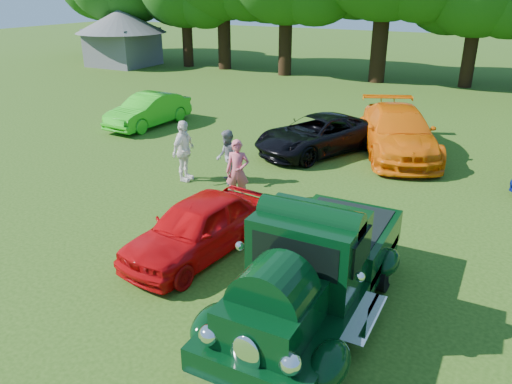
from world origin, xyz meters
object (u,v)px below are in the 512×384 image
at_px(hero_pickup, 313,271).
at_px(gazebo, 121,31).
at_px(spectator_pink, 238,171).
at_px(back_car_lime, 148,110).
at_px(back_car_orange, 398,132).
at_px(spectator_white, 184,151).
at_px(back_car_black, 318,135).
at_px(red_convertible, 197,227).
at_px(spectator_grey, 227,157).

bearing_deg(hero_pickup, gazebo, 137.15).
bearing_deg(spectator_pink, back_car_lime, 122.46).
bearing_deg(back_car_orange, spectator_white, -155.60).
relative_size(hero_pickup, gazebo, 0.81).
distance_m(back_car_black, back_car_orange, 2.72).
xyz_separation_m(spectator_white, gazebo, (-17.47, 17.19, 1.49)).
xyz_separation_m(red_convertible, back_car_orange, (2.16, 8.98, 0.15)).
bearing_deg(red_convertible, spectator_white, 136.00).
height_order(back_car_black, spectator_pink, spectator_pink).
height_order(back_car_orange, spectator_white, spectator_white).
relative_size(back_car_black, spectator_pink, 2.71).
height_order(hero_pickup, back_car_lime, hero_pickup).
distance_m(back_car_lime, spectator_white, 6.67).
xyz_separation_m(red_convertible, spectator_pink, (-0.65, 2.89, 0.22)).
xyz_separation_m(back_car_lime, back_car_black, (7.46, -0.14, -0.01)).
xyz_separation_m(red_convertible, back_car_black, (-0.32, 7.87, 0.00)).
bearing_deg(spectator_white, back_car_orange, -46.75).
bearing_deg(spectator_grey, red_convertible, -15.38).
xyz_separation_m(spectator_pink, spectator_white, (-2.19, 0.64, 0.06)).
relative_size(back_car_lime, gazebo, 0.62).
bearing_deg(back_car_orange, gazebo, 129.33).
bearing_deg(back_car_black, gazebo, 172.68).
relative_size(back_car_black, gazebo, 0.72).
height_order(red_convertible, back_car_black, back_car_black).
distance_m(back_car_black, spectator_white, 5.03).
bearing_deg(back_car_black, red_convertible, -62.25).
bearing_deg(spectator_white, gazebo, 41.23).
bearing_deg(gazebo, spectator_white, -44.54).
height_order(red_convertible, spectator_pink, spectator_pink).
distance_m(spectator_pink, gazebo, 26.58).
bearing_deg(spectator_pink, red_convertible, -99.08).
distance_m(red_convertible, spectator_pink, 2.97).
distance_m(back_car_orange, spectator_grey, 6.29).
bearing_deg(hero_pickup, spectator_grey, 133.53).
bearing_deg(hero_pickup, back_car_orange, 94.69).
height_order(hero_pickup, red_convertible, hero_pickup).
distance_m(hero_pickup, back_car_black, 9.34).
xyz_separation_m(hero_pickup, red_convertible, (-2.96, 0.87, -0.24)).
height_order(back_car_lime, spectator_pink, spectator_pink).
relative_size(back_car_orange, spectator_grey, 3.41).
height_order(back_car_lime, back_car_orange, back_car_orange).
relative_size(back_car_black, back_car_orange, 0.85).
bearing_deg(gazebo, hero_pickup, -42.85).
distance_m(hero_pickup, spectator_pink, 5.22).
distance_m(spectator_white, gazebo, 24.55).
relative_size(back_car_black, spectator_white, 2.55).
xyz_separation_m(hero_pickup, back_car_black, (-3.28, 8.74, -0.24)).
distance_m(red_convertible, spectator_white, 4.54).
distance_m(back_car_lime, gazebo, 17.93).
height_order(hero_pickup, back_car_black, hero_pickup).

